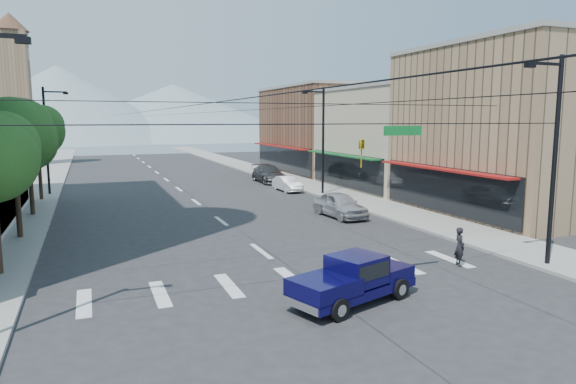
% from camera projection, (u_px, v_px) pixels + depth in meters
% --- Properties ---
extents(ground, '(160.00, 160.00, 0.00)m').
position_uv_depth(ground, '(311.00, 289.00, 19.39)').
color(ground, '#28282B').
rests_on(ground, ground).
extents(sidewalk_left, '(4.00, 120.00, 0.15)m').
position_uv_depth(sidewalk_left, '(43.00, 182.00, 51.96)').
color(sidewalk_left, gray).
rests_on(sidewalk_left, ground).
extents(sidewalk_right, '(4.00, 120.00, 0.15)m').
position_uv_depth(sidewalk_right, '(267.00, 173.00, 60.59)').
color(sidewalk_right, gray).
rests_on(sidewalk_right, ground).
extents(shop_near, '(12.00, 14.00, 11.00)m').
position_uv_depth(shop_near, '(520.00, 132.00, 35.03)').
color(shop_near, '#8C6B4C').
rests_on(shop_near, ground).
extents(shop_mid, '(12.00, 14.00, 9.00)m').
position_uv_depth(shop_mid, '(403.00, 139.00, 48.09)').
color(shop_mid, tan).
rests_on(shop_mid, ground).
extents(shop_far, '(12.00, 18.00, 10.00)m').
position_uv_depth(shop_far, '(329.00, 130.00, 62.78)').
color(shop_far, brown).
rests_on(shop_far, ground).
extents(clock_tower, '(4.80, 4.80, 20.40)m').
position_uv_depth(clock_tower, '(14.00, 87.00, 69.15)').
color(clock_tower, '#8C6B4C').
rests_on(clock_tower, ground).
extents(mountain_left, '(80.00, 80.00, 22.00)m').
position_uv_depth(mountain_left, '(59.00, 103.00, 150.82)').
color(mountain_left, gray).
rests_on(mountain_left, ground).
extents(mountain_right, '(90.00, 90.00, 18.00)m').
position_uv_depth(mountain_right, '(174.00, 111.00, 172.91)').
color(mountain_right, gray).
rests_on(mountain_right, ground).
extents(tree_midnear, '(4.09, 4.09, 7.52)m').
position_uv_depth(tree_midnear, '(16.00, 134.00, 26.71)').
color(tree_midnear, black).
rests_on(tree_midnear, ground).
extents(tree_midfar, '(3.65, 3.64, 6.71)m').
position_uv_depth(tree_midfar, '(30.00, 141.00, 33.25)').
color(tree_midfar, black).
rests_on(tree_midfar, ground).
extents(tree_far, '(4.09, 4.09, 7.52)m').
position_uv_depth(tree_far, '(39.00, 129.00, 39.62)').
color(tree_far, black).
rests_on(tree_far, ground).
extents(signal_rig, '(21.80, 0.20, 9.00)m').
position_uv_depth(signal_rig, '(328.00, 169.00, 17.88)').
color(signal_rig, black).
rests_on(signal_rig, ground).
extents(lamp_pole_nw, '(2.00, 0.25, 9.00)m').
position_uv_depth(lamp_pole_nw, '(48.00, 137.00, 42.53)').
color(lamp_pole_nw, black).
rests_on(lamp_pole_nw, ground).
extents(lamp_pole_ne, '(2.00, 0.25, 9.00)m').
position_uv_depth(lamp_pole_ne, '(322.00, 136.00, 42.82)').
color(lamp_pole_ne, black).
rests_on(lamp_pole_ne, ground).
extents(pickup_truck, '(5.23, 3.24, 1.67)m').
position_uv_depth(pickup_truck, '(353.00, 279.00, 17.81)').
color(pickup_truck, '#0B083F').
rests_on(pickup_truck, ground).
extents(pedestrian, '(0.56, 0.71, 1.71)m').
position_uv_depth(pedestrian, '(460.00, 247.00, 22.37)').
color(pedestrian, black).
rests_on(pedestrian, ground).
extents(parked_car_near, '(2.22, 4.89, 1.63)m').
position_uv_depth(parked_car_near, '(340.00, 205.00, 33.55)').
color(parked_car_near, '#AAAAAF').
rests_on(parked_car_near, ground).
extents(parked_car_mid, '(1.56, 4.09, 1.33)m').
position_uv_depth(parked_car_mid, '(287.00, 184.00, 45.62)').
color(parked_car_mid, white).
rests_on(parked_car_mid, ground).
extents(parked_car_far, '(2.56, 5.94, 1.70)m').
position_uv_depth(parked_car_far, '(269.00, 174.00, 52.07)').
color(parked_car_far, '#333336').
rests_on(parked_car_far, ground).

